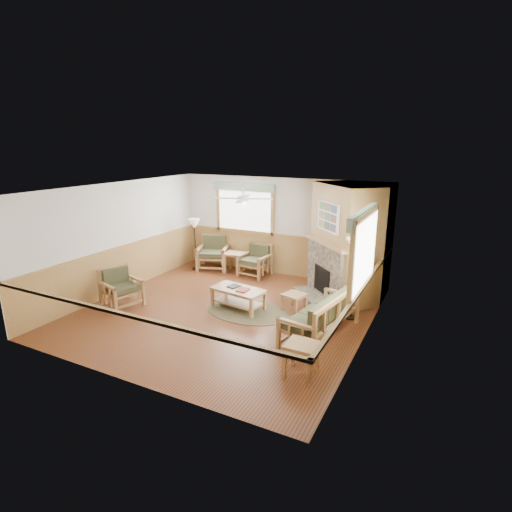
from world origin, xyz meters
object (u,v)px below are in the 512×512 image
at_px(armchair_back_left, 213,253).
at_px(floor_lamp_left, 195,244).
at_px(armchair_left, 122,287).
at_px(footstool, 294,302).
at_px(armchair_back_right, 255,260).
at_px(coffee_table, 238,299).
at_px(floor_lamp_right, 353,279).
at_px(end_table_sofa, 301,359).
at_px(sofa, 321,314).
at_px(end_table_chairs, 235,262).

distance_m(armchair_back_left, floor_lamp_left, 0.58).
bearing_deg(armchair_left, floor_lamp_left, 18.13).
height_order(armchair_back_left, footstool, armchair_back_left).
bearing_deg(armchair_back_right, coffee_table, -66.41).
relative_size(armchair_left, floor_lamp_right, 0.48).
relative_size(armchair_back_right, coffee_table, 0.72).
xyz_separation_m(floor_lamp_left, floor_lamp_right, (4.92, -1.34, 0.12)).
xyz_separation_m(end_table_sofa, floor_lamp_left, (-4.73, 3.85, 0.48)).
distance_m(coffee_table, end_table_sofa, 2.88).
height_order(armchair_left, end_table_sofa, armchair_left).
height_order(sofa, end_table_chairs, sofa).
bearing_deg(floor_lamp_left, sofa, -27.64).
bearing_deg(end_table_sofa, armchair_back_left, 136.16).
relative_size(armchair_left, footstool, 1.90).
bearing_deg(armchair_back_right, armchair_left, -112.25).
distance_m(armchair_back_left, floor_lamp_right, 4.81).
bearing_deg(floor_lamp_right, coffee_table, -164.98).
xyz_separation_m(sofa, armchair_left, (-4.52, -0.60, -0.02)).
bearing_deg(floor_lamp_left, armchair_back_left, 35.00).
relative_size(footstool, floor_lamp_left, 0.29).
bearing_deg(floor_lamp_right, end_table_chairs, 156.61).
height_order(footstool, floor_lamp_right, floor_lamp_right).
distance_m(armchair_back_right, coffee_table, 2.40).
distance_m(sofa, armchair_back_left, 4.96).
bearing_deg(floor_lamp_right, footstool, -172.09).
distance_m(end_table_chairs, floor_lamp_left, 1.27).
distance_m(armchair_back_right, armchair_left, 3.72).
bearing_deg(armchair_left, floor_lamp_right, -54.25).
xyz_separation_m(armchair_back_right, end_table_sofa, (2.93, -4.14, -0.15)).
bearing_deg(armchair_back_right, end_table_sofa, -49.14).
height_order(armchair_back_left, floor_lamp_left, floor_lamp_left).
relative_size(end_table_chairs, floor_lamp_right, 0.33).
relative_size(sofa, end_table_sofa, 3.51).
xyz_separation_m(armchair_back_left, floor_lamp_right, (4.51, -1.63, 0.40)).
xyz_separation_m(armchair_left, end_table_sofa, (4.67, -0.86, -0.15)).
height_order(armchair_back_right, coffee_table, armchair_back_right).
height_order(end_table_chairs, floor_lamp_left, floor_lamp_left).
height_order(armchair_left, footstool, armchair_left).
xyz_separation_m(coffee_table, end_table_sofa, (2.19, -1.87, 0.04)).
relative_size(armchair_back_left, end_table_sofa, 1.73).
height_order(sofa, armchair_back_left, armchair_back_left).
height_order(sofa, armchair_back_right, sofa).
bearing_deg(footstool, end_table_chairs, 144.70).
bearing_deg(floor_lamp_right, end_table_sofa, -94.34).
bearing_deg(sofa, coffee_table, -91.90).
distance_m(end_table_chairs, end_table_sofa, 5.48).
relative_size(armchair_back_left, coffee_table, 0.80).
distance_m(armchair_back_left, armchair_back_right, 1.38).
bearing_deg(armchair_back_left, sofa, -52.50).
bearing_deg(floor_lamp_left, armchair_back_right, 9.19).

